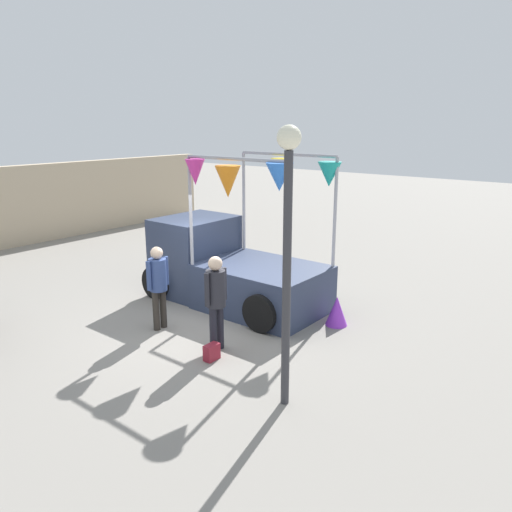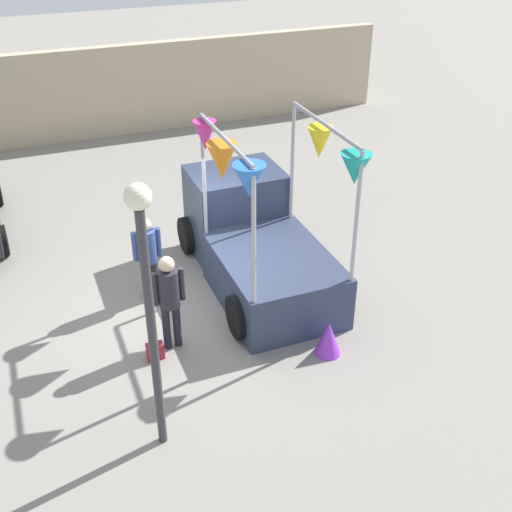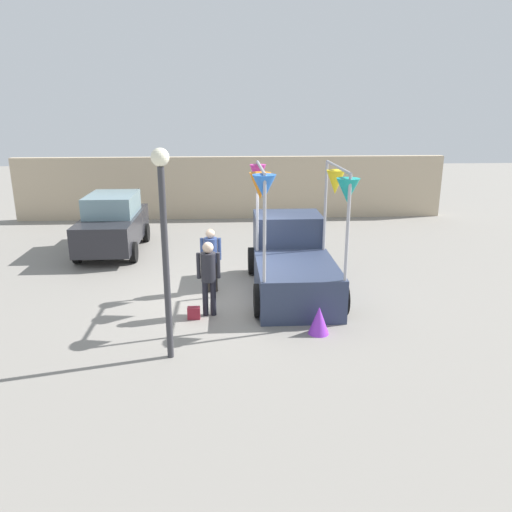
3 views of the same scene
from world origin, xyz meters
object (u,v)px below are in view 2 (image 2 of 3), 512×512
at_px(person_customer, 169,294).
at_px(folded_kite_bundle_violet, 328,338).
at_px(person_vendor, 147,251).
at_px(street_lamp, 147,288).
at_px(vendor_truck, 253,235).
at_px(handbag, 155,351).

xyz_separation_m(person_customer, folded_kite_bundle_violet, (2.32, -1.12, -0.75)).
relative_size(person_vendor, street_lamp, 0.42).
distance_m(vendor_truck, handbag, 3.10).
xyz_separation_m(vendor_truck, person_customer, (-2.06, -1.60, 0.17)).
bearing_deg(person_customer, person_vendor, 89.75).
bearing_deg(street_lamp, vendor_truck, 52.35).
bearing_deg(person_customer, folded_kite_bundle_violet, -25.73).
height_order(person_vendor, folded_kite_bundle_violet, person_vendor).
bearing_deg(street_lamp, person_vendor, 78.83).
bearing_deg(person_vendor, vendor_truck, 1.91).
height_order(vendor_truck, person_vendor, vendor_truck).
xyz_separation_m(vendor_truck, folded_kite_bundle_violet, (0.26, -2.71, -0.58)).
height_order(handbag, street_lamp, street_lamp).
relative_size(person_customer, handbag, 6.18).
xyz_separation_m(street_lamp, folded_kite_bundle_violet, (3.00, 0.85, -2.26)).
bearing_deg(handbag, person_vendor, 78.34).
bearing_deg(person_customer, vendor_truck, 37.71).
height_order(street_lamp, folded_kite_bundle_violet, street_lamp).
bearing_deg(folded_kite_bundle_violet, vendor_truck, 95.39).
height_order(person_customer, handbag, person_customer).
distance_m(person_customer, folded_kite_bundle_violet, 2.68).
bearing_deg(vendor_truck, person_vendor, -178.09).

